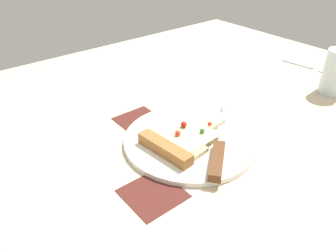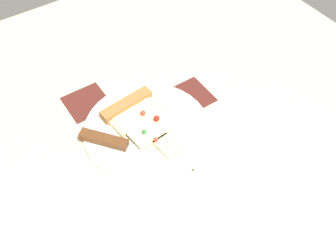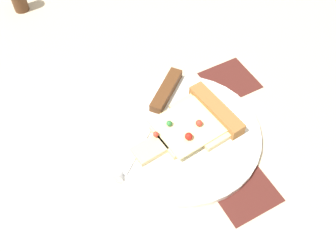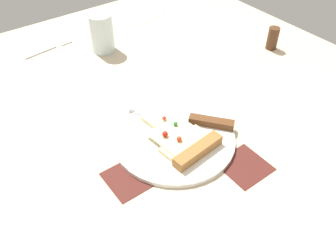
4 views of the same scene
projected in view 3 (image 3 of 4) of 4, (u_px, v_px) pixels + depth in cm
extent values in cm
cube|color=#C6B293|center=(132.00, 155.00, 62.91)|extent=(125.70, 125.70, 3.00)
cube|color=#4C1E19|center=(243.00, 190.00, 57.52)|extent=(9.00, 9.00, 0.20)
cube|color=#4C1E19|center=(230.00, 81.00, 71.17)|extent=(9.00, 9.00, 0.20)
cylinder|color=white|center=(183.00, 134.00, 63.00)|extent=(26.15, 26.15, 1.05)
cube|color=beige|center=(202.00, 120.00, 63.53)|extent=(11.56, 7.11, 1.00)
cube|color=beige|center=(175.00, 135.00, 61.66)|extent=(7.74, 6.32, 1.00)
cube|color=beige|center=(150.00, 150.00, 59.97)|extent=(4.12, 5.54, 1.00)
cube|color=#F2E099|center=(188.00, 126.00, 61.99)|extent=(10.19, 10.90, 0.30)
cube|color=#9E6633|center=(216.00, 110.00, 64.07)|extent=(12.20, 3.83, 2.20)
sphere|color=red|center=(199.00, 123.00, 61.44)|extent=(1.11, 1.11, 1.11)
sphere|color=red|center=(156.00, 134.00, 60.21)|extent=(0.94, 0.94, 0.94)
sphere|color=#2D7A38|center=(169.00, 123.00, 61.52)|extent=(0.96, 0.96, 0.96)
sphere|color=#B21E14|center=(189.00, 136.00, 59.78)|extent=(1.25, 1.25, 1.25)
cube|color=silver|center=(138.00, 144.00, 61.06)|extent=(9.04, 10.63, 0.30)
cone|color=silver|center=(121.00, 174.00, 57.76)|extent=(2.81, 2.81, 2.00)
cube|color=#593319|center=(166.00, 90.00, 67.13)|extent=(7.95, 9.19, 1.60)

